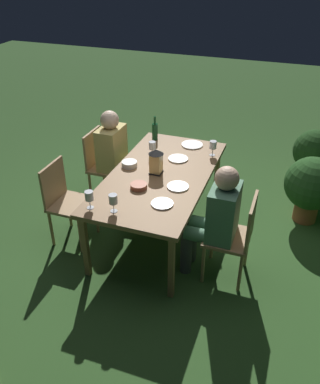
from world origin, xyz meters
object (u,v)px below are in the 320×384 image
(person_in_mustard, at_px, (117,154))
(chair_side_right_b, at_px, (236,235))
(plate_d, at_px, (192,145))
(dining_table, at_px, (160,178))
(potted_plant_by_hedge, at_px, (314,154))
(green_bottle_on_table, at_px, (155,131))
(bowl_bread, at_px, (129,164))
(plate_a, at_px, (178,186))
(plate_c, at_px, (162,204))
(wine_glass_d, at_px, (213,146))
(bowl_olives, at_px, (139,186))
(chair_side_left_a, at_px, (103,163))
(wine_glass_c, at_px, (152,146))
(plate_b, at_px, (178,159))
(wine_glass_a, at_px, (89,197))
(person_in_green, at_px, (216,217))
(wine_glass_b, at_px, (113,200))
(lantern_centerpiece, at_px, (156,160))
(potted_plant_corner, at_px, (311,185))
(chair_side_left_b, at_px, (65,199))

(person_in_mustard, height_order, chair_side_right_b, person_in_mustard)
(chair_side_right_b, xyz_separation_m, plate_d, (-1.19, -0.76, 0.24))
(dining_table, height_order, potted_plant_by_hedge, potted_plant_by_hedge)
(green_bottle_on_table, xyz_separation_m, bowl_bread, (0.72, -0.02, -0.08))
(plate_a, bearing_deg, plate_c, -7.26)
(chair_side_right_b, distance_m, potted_plant_by_hedge, 2.10)
(wine_glass_d, relative_size, bowl_olives, 1.05)
(plate_a, bearing_deg, chair_side_left_a, -118.49)
(chair_side_right_b, distance_m, plate_d, 1.43)
(dining_table, height_order, bowl_olives, bowl_olives)
(wine_glass_c, relative_size, plate_b, 0.78)
(dining_table, distance_m, plate_d, 0.78)
(wine_glass_a, height_order, wine_glass_d, same)
(dining_table, height_order, wine_glass_c, wine_glass_c)
(chair_side_right_b, distance_m, wine_glass_c, 1.39)
(green_bottle_on_table, relative_size, potted_plant_by_hedge, 0.38)
(person_in_green, xyz_separation_m, wine_glass_b, (0.34, -0.84, 0.20))
(chair_side_left_a, relative_size, chair_side_right_b, 1.00)
(wine_glass_d, distance_m, bowl_bread, 0.94)
(person_in_mustard, distance_m, wine_glass_d, 1.12)
(lantern_centerpiece, bearing_deg, person_in_green, 59.28)
(plate_d, bearing_deg, wine_glass_c, -39.51)
(wine_glass_d, height_order, potted_plant_corner, wine_glass_d)
(person_in_green, distance_m, plate_b, 1.01)
(wine_glass_b, relative_size, bowl_olives, 1.05)
(wine_glass_a, bearing_deg, bowl_olives, 148.82)
(bowl_olives, bearing_deg, lantern_centerpiece, 170.94)
(plate_d, bearing_deg, plate_a, 7.63)
(dining_table, xyz_separation_m, wine_glass_d, (-0.59, 0.40, 0.17))
(dining_table, distance_m, green_bottle_on_table, 0.86)
(dining_table, height_order, green_bottle_on_table, green_bottle_on_table)
(chair_side_left_a, distance_m, wine_glass_b, 1.44)
(chair_side_left_b, relative_size, potted_plant_corner, 1.12)
(plate_d, xyz_separation_m, potted_plant_by_hedge, (-0.81, 1.38, -0.28))
(lantern_centerpiece, height_order, wine_glass_a, lantern_centerpiece)
(wine_glass_c, relative_size, wine_glass_d, 1.00)
(person_in_green, relative_size, lantern_centerpiece, 4.34)
(person_in_mustard, bearing_deg, potted_plant_by_hedge, 117.85)
(potted_plant_by_hedge, bearing_deg, lantern_centerpiece, -44.47)
(wine_glass_b, bearing_deg, wine_glass_d, 157.70)
(plate_a, bearing_deg, wine_glass_c, -139.40)
(plate_d, distance_m, bowl_olives, 1.12)
(person_in_green, bearing_deg, dining_table, -121.88)
(dining_table, distance_m, wine_glass_c, 0.45)
(dining_table, height_order, bowl_bread, bowl_bread)
(person_in_mustard, relative_size, wine_glass_d, 6.80)
(chair_side_left_a, height_order, bowl_bread, chair_side_left_a)
(chair_side_left_b, bearing_deg, wine_glass_b, 64.88)
(chair_side_left_a, height_order, lantern_centerpiece, lantern_centerpiece)
(plate_a, height_order, bowl_bread, bowl_bread)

